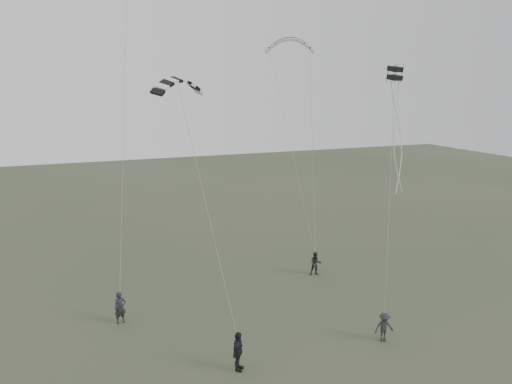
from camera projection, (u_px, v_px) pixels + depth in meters
name	position (u px, v px, depth m)	size (l,w,h in m)	color
ground	(272.00, 347.00, 25.66)	(140.00, 140.00, 0.00)	#3A442E
flyer_left	(120.00, 308.00, 28.15)	(0.67, 0.44, 1.83)	black
flyer_right	(316.00, 264.00, 35.33)	(0.81, 0.63, 1.67)	#232428
flyer_center	(238.00, 351.00, 23.43)	(1.13, 0.47, 1.93)	black
flyer_far	(384.00, 327.00, 26.12)	(1.03, 0.59, 1.60)	#25252A
kite_pale_large	(290.00, 39.00, 35.57)	(3.57, 0.80, 1.50)	#B3B5B9
kite_striped	(179.00, 79.00, 25.18)	(3.00, 0.75, 1.18)	black
kite_box	(395.00, 73.00, 26.53)	(0.61, 0.61, 0.70)	black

